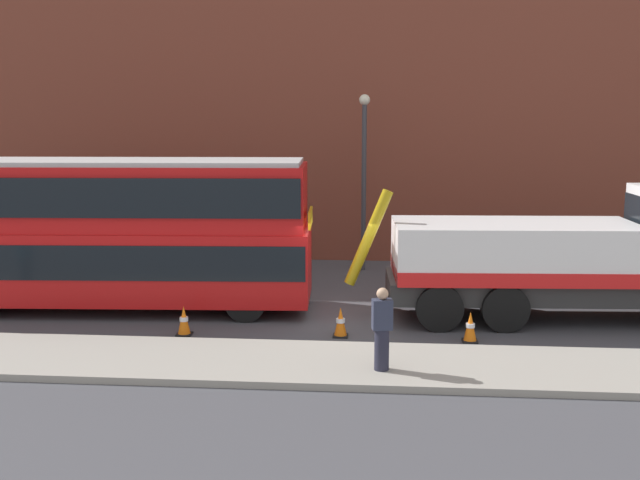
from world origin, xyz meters
TOP-DOWN VIEW (x-y plane):
  - ground_plane at (0.00, 0.00)m, footprint 120.00×120.00m
  - near_kerb at (0.00, -4.20)m, footprint 60.00×2.80m
  - building_facade at (0.00, 8.05)m, footprint 60.00×1.50m
  - recovery_tow_truck at (6.01, 0.07)m, footprint 10.21×3.14m
  - double_decker_bus at (-6.53, 0.04)m, footprint 11.15×3.16m
  - pedestrian_bystander at (0.92, -4.67)m, footprint 0.44×0.35m
  - traffic_cone_near_bus at (-3.84, -2.12)m, footprint 0.36×0.36m
  - traffic_cone_midway at (-0.08, -1.94)m, footprint 0.36×0.36m
  - traffic_cone_near_truck at (2.97, -2.09)m, footprint 0.36×0.36m
  - street_lamp at (0.22, 5.85)m, footprint 0.36×0.36m

SIDE VIEW (x-z plane):
  - ground_plane at x=0.00m, z-range 0.00..0.00m
  - near_kerb at x=0.00m, z-range 0.00..0.15m
  - traffic_cone_near_bus at x=-3.84m, z-range -0.02..0.70m
  - traffic_cone_midway at x=-0.08m, z-range -0.02..0.70m
  - traffic_cone_near_truck at x=2.97m, z-range -0.02..0.70m
  - pedestrian_bystander at x=0.92m, z-range 0.13..1.84m
  - recovery_tow_truck at x=6.01m, z-range -0.08..3.59m
  - double_decker_bus at x=-6.53m, z-range 0.20..4.26m
  - street_lamp at x=0.22m, z-range 0.56..6.39m
  - building_facade at x=0.00m, z-range 0.07..16.07m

